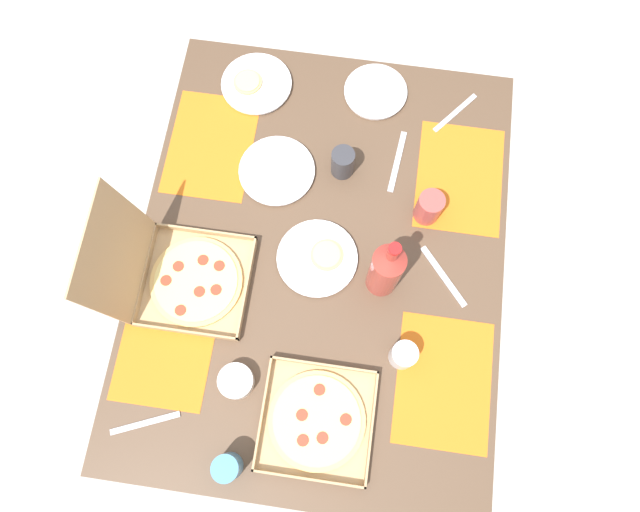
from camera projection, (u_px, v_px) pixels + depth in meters
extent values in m
plane|color=beige|center=(320.00, 307.00, 2.36)|extent=(6.00, 6.00, 0.00)
cylinder|color=#3F3328|center=(437.00, 493.00, 1.81)|extent=(0.07, 0.07, 0.74)
cylinder|color=#3F3328|center=(464.00, 150.00, 2.17)|extent=(0.07, 0.07, 0.74)
cylinder|color=#3F3328|center=(152.00, 449.00, 1.85)|extent=(0.07, 0.07, 0.74)
cylinder|color=#3F3328|center=(224.00, 119.00, 2.21)|extent=(0.07, 0.07, 0.74)
cube|color=brown|center=(320.00, 257.00, 1.64)|extent=(1.38, 1.08, 0.03)
cube|color=orange|center=(444.00, 382.00, 1.52)|extent=(0.36, 0.26, 0.00)
cube|color=orange|center=(460.00, 178.00, 1.70)|extent=(0.36, 0.26, 0.00)
cube|color=orange|center=(168.00, 342.00, 1.56)|extent=(0.36, 0.26, 0.00)
cube|color=orange|center=(211.00, 145.00, 1.73)|extent=(0.36, 0.26, 0.00)
cube|color=tan|center=(197.00, 282.00, 1.60)|extent=(0.30, 0.30, 0.01)
cube|color=tan|center=(185.00, 332.00, 1.54)|extent=(0.01, 0.30, 0.03)
cube|color=tan|center=(206.00, 232.00, 1.63)|extent=(0.01, 0.30, 0.03)
cube|color=tan|center=(247.00, 288.00, 1.58)|extent=(0.30, 0.01, 0.03)
cube|color=tan|center=(145.00, 273.00, 1.59)|extent=(0.30, 0.01, 0.03)
cylinder|color=#E0B76B|center=(196.00, 281.00, 1.60)|extent=(0.27, 0.27, 0.01)
cylinder|color=#EFD67F|center=(196.00, 281.00, 1.59)|extent=(0.24, 0.24, 0.00)
cylinder|color=red|center=(203.00, 260.00, 1.60)|extent=(0.03, 0.03, 0.00)
cylinder|color=red|center=(178.00, 266.00, 1.60)|extent=(0.03, 0.03, 0.00)
cylinder|color=red|center=(166.00, 280.00, 1.58)|extent=(0.03, 0.03, 0.00)
cylinder|color=red|center=(180.00, 310.00, 1.56)|extent=(0.03, 0.03, 0.00)
cylinder|color=red|center=(199.00, 292.00, 1.58)|extent=(0.03, 0.03, 0.00)
cylinder|color=red|center=(216.00, 290.00, 1.58)|extent=(0.03, 0.03, 0.00)
cylinder|color=red|center=(219.00, 266.00, 1.60)|extent=(0.03, 0.03, 0.00)
cube|color=tan|center=(115.00, 256.00, 1.44)|extent=(0.30, 0.05, 0.30)
cube|color=tan|center=(317.00, 420.00, 1.49)|extent=(0.30, 0.30, 0.01)
cube|color=tan|center=(309.00, 479.00, 1.43)|extent=(0.01, 0.30, 0.03)
cube|color=tan|center=(324.00, 365.00, 1.52)|extent=(0.01, 0.30, 0.03)
cube|color=tan|center=(371.00, 429.00, 1.47)|extent=(0.30, 0.01, 0.03)
cube|color=tan|center=(263.00, 412.00, 1.48)|extent=(0.30, 0.01, 0.03)
cylinder|color=#E0B76B|center=(317.00, 420.00, 1.48)|extent=(0.26, 0.26, 0.01)
cylinder|color=#EFD67F|center=(317.00, 420.00, 1.48)|extent=(0.24, 0.24, 0.00)
cylinder|color=red|center=(319.00, 390.00, 1.50)|extent=(0.03, 0.03, 0.00)
cylinder|color=red|center=(302.00, 415.00, 1.48)|extent=(0.03, 0.03, 0.00)
cylinder|color=red|center=(303.00, 440.00, 1.46)|extent=(0.03, 0.03, 0.00)
cylinder|color=red|center=(322.00, 438.00, 1.46)|extent=(0.03, 0.03, 0.00)
cylinder|color=red|center=(346.00, 420.00, 1.47)|extent=(0.03, 0.03, 0.00)
cylinder|color=white|center=(257.00, 85.00, 1.79)|extent=(0.22, 0.22, 0.01)
cylinder|color=white|center=(256.00, 83.00, 1.78)|extent=(0.23, 0.23, 0.01)
cylinder|color=#E0B76B|center=(248.00, 82.00, 1.78)|extent=(0.09, 0.09, 0.01)
cylinder|color=#EFD67F|center=(247.00, 81.00, 1.77)|extent=(0.08, 0.08, 0.00)
cylinder|color=white|center=(317.00, 259.00, 1.62)|extent=(0.23, 0.23, 0.01)
cylinder|color=white|center=(317.00, 258.00, 1.61)|extent=(0.24, 0.24, 0.01)
cylinder|color=#E0B76B|center=(327.00, 255.00, 1.61)|extent=(0.10, 0.10, 0.01)
cylinder|color=#EFD67F|center=(327.00, 255.00, 1.60)|extent=(0.08, 0.08, 0.00)
cylinder|color=white|center=(277.00, 172.00, 1.70)|extent=(0.23, 0.23, 0.01)
cylinder|color=white|center=(277.00, 170.00, 1.69)|extent=(0.23, 0.23, 0.01)
cylinder|color=white|center=(375.00, 93.00, 1.78)|extent=(0.20, 0.20, 0.01)
cylinder|color=white|center=(376.00, 91.00, 1.77)|extent=(0.20, 0.20, 0.01)
cylinder|color=#B2382D|center=(385.00, 272.00, 1.50)|extent=(0.09, 0.09, 0.22)
cone|color=#B2382D|center=(391.00, 258.00, 1.38)|extent=(0.09, 0.09, 0.04)
cylinder|color=#B2382D|center=(393.00, 253.00, 1.34)|extent=(0.03, 0.03, 0.06)
cylinder|color=red|center=(395.00, 249.00, 1.30)|extent=(0.03, 0.03, 0.01)
cylinder|color=silver|center=(403.00, 355.00, 1.50)|extent=(0.07, 0.07, 0.09)
cylinder|color=#333338|center=(343.00, 162.00, 1.66)|extent=(0.07, 0.07, 0.10)
cylinder|color=teal|center=(227.00, 467.00, 1.42)|extent=(0.07, 0.07, 0.09)
cylinder|color=#BF4742|center=(429.00, 207.00, 1.61)|extent=(0.08, 0.08, 0.11)
cylinder|color=white|center=(236.00, 381.00, 1.50)|extent=(0.10, 0.10, 0.04)
cube|color=#B7B7BC|center=(455.00, 113.00, 1.76)|extent=(0.16, 0.13, 0.00)
cube|color=#B7B7BC|center=(145.00, 423.00, 1.49)|extent=(0.09, 0.18, 0.00)
cube|color=#B7B7BC|center=(397.00, 162.00, 1.71)|extent=(0.21, 0.04, 0.00)
cube|color=#B7B7BC|center=(443.00, 276.00, 1.61)|extent=(0.17, 0.15, 0.00)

